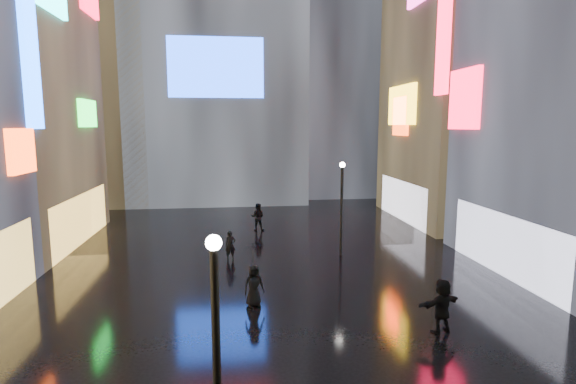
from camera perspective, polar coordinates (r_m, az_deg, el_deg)
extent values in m
plane|color=black|center=(23.58, -2.45, -9.23)|extent=(140.00, 140.00, 0.00)
cube|color=red|center=(22.64, -30.79, 4.50)|extent=(0.25, 2.24, 1.94)
cube|color=blue|center=(24.46, -30.07, 16.39)|extent=(0.25, 1.40, 8.00)
cube|color=#FFC659|center=(30.41, -24.83, -3.07)|extent=(0.20, 10.00, 3.00)
cube|color=#17D031|center=(31.56, -24.11, 9.09)|extent=(0.25, 3.00, 1.71)
cube|color=white|center=(23.97, 25.85, -6.06)|extent=(0.20, 9.00, 3.00)
cube|color=red|center=(26.75, 21.52, 10.92)|extent=(0.25, 2.99, 3.26)
cube|color=red|center=(30.06, 19.32, 21.15)|extent=(0.25, 1.40, 10.00)
cube|color=black|center=(37.60, 22.47, 18.31)|extent=(10.00, 12.00, 28.00)
cube|color=white|center=(35.33, 14.39, -1.04)|extent=(0.20, 9.00, 3.00)
cube|color=gold|center=(35.11, 14.24, 10.64)|extent=(0.25, 4.92, 2.91)
cube|color=red|center=(35.20, 14.13, 9.30)|extent=(0.25, 2.63, 2.87)
cube|color=#194CFF|center=(39.62, -9.14, 15.36)|extent=(8.00, 0.20, 5.00)
cube|color=black|center=(50.56, 5.68, 19.62)|extent=(12.00, 12.00, 34.00)
cube|color=black|center=(46.41, -23.14, 15.01)|extent=(10.00, 10.00, 26.00)
cylinder|color=black|center=(9.26, -9.01, -21.82)|extent=(0.16, 0.16, 5.00)
sphere|color=white|center=(8.28, -9.42, -6.38)|extent=(0.30, 0.30, 0.30)
cylinder|color=black|center=(24.86, 6.82, -2.41)|extent=(0.16, 0.16, 5.00)
sphere|color=white|center=(24.51, 6.92, 3.45)|extent=(0.30, 0.30, 0.30)
imported|color=black|center=(18.31, -4.36, -11.75)|extent=(0.94, 0.74, 1.69)
imported|color=black|center=(16.94, 18.96, -13.50)|extent=(1.86, 1.11, 1.91)
imported|color=black|center=(24.45, -7.32, -6.74)|extent=(0.63, 0.47, 1.56)
imported|color=black|center=(30.86, -3.87, -3.19)|extent=(1.07, 0.92, 1.89)
imported|color=black|center=(17.91, -4.41, -7.93)|extent=(1.08, 1.07, 0.85)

